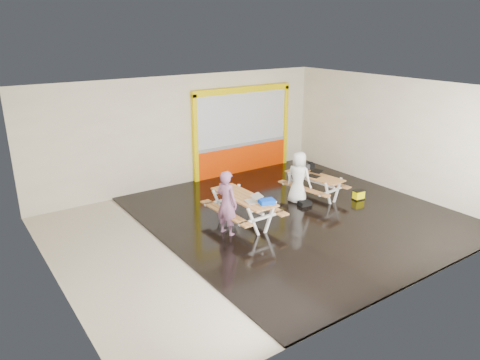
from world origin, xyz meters
TOP-DOWN VIEW (x-y plane):
  - room at (0.00, 0.00)m, footprint 10.02×8.02m
  - deck at (1.25, 0.00)m, footprint 7.50×7.98m
  - kiosk at (2.20, 3.93)m, footprint 3.88×0.16m
  - picnic_table_left at (-0.33, 0.28)m, footprint 1.41×2.04m
  - picnic_table_right at (2.52, 0.66)m, footprint 1.46×1.95m
  - person_left at (-0.99, 0.03)m, footprint 0.54×0.68m
  - person_right at (1.88, 0.66)m, footprint 0.74×0.88m
  - laptop_left at (-0.34, -0.17)m, footprint 0.46×0.43m
  - laptop_right at (2.47, 0.62)m, footprint 0.45×0.42m
  - blue_pouch at (-0.15, -0.47)m, footprint 0.42×0.35m
  - toolbox at (2.57, 1.24)m, footprint 0.43×0.27m
  - backpack at (2.98, 1.34)m, footprint 0.29×0.23m
  - dark_case at (1.83, 0.30)m, footprint 0.36×0.28m
  - fluke_bag at (3.46, -0.26)m, footprint 0.35×0.24m

SIDE VIEW (x-z plane):
  - deck at x=1.25m, z-range 0.00..0.05m
  - dark_case at x=1.83m, z-range 0.05..0.18m
  - fluke_bag at x=3.46m, z-range 0.04..0.33m
  - picnic_table_right at x=2.52m, z-range 0.20..0.92m
  - picnic_table_left at x=-0.33m, z-range 0.21..1.02m
  - backpack at x=2.98m, z-range 0.45..0.88m
  - person_right at x=1.88m, z-range -0.01..1.53m
  - laptop_right at x=2.47m, z-range 0.70..0.86m
  - toolbox at x=2.57m, z-range 0.70..0.93m
  - person_left at x=-0.99m, z-range 0.03..1.67m
  - blue_pouch at x=-0.15m, z-range 0.81..0.91m
  - laptop_left at x=-0.34m, z-range 0.78..0.94m
  - kiosk at x=2.20m, z-range -0.06..2.94m
  - room at x=0.00m, z-range -0.01..3.51m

